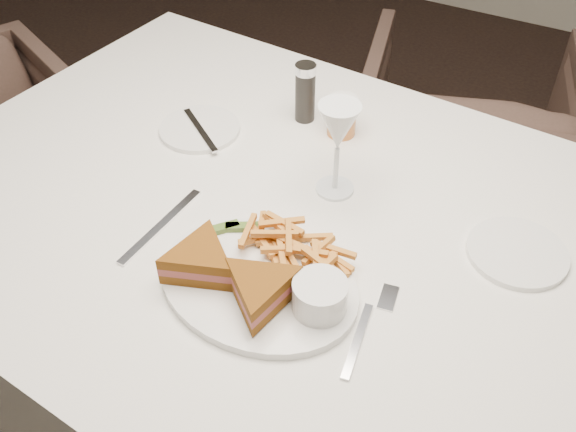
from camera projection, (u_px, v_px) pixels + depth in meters
The scene contains 4 objects.
ground at pixel (237, 374), 1.74m from camera, with size 5.00×5.00×0.00m, color black.
table at pixel (300, 351), 1.34m from camera, with size 1.45×0.96×0.75m, color white.
chair_far at pixel (463, 137), 1.98m from camera, with size 0.64×0.60×0.65m, color #47332B.
table_setting at pixel (286, 229), 1.02m from camera, with size 0.80×0.64×0.18m.
Camera 1 is at (0.60, -0.80, 1.49)m, focal length 40.00 mm.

